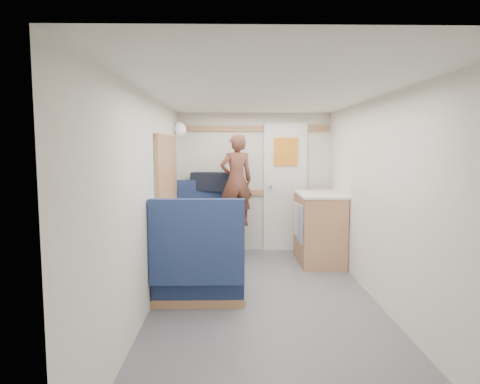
{
  "coord_description": "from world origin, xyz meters",
  "views": [
    {
      "loc": [
        -0.33,
        -3.96,
        1.53
      ],
      "look_at": [
        -0.23,
        0.9,
        1.01
      ],
      "focal_mm": 32.0,
      "sensor_mm": 36.0,
      "label": 1
    }
  ],
  "objects_px": {
    "galley_counter": "(319,227)",
    "cheese_block": "(216,214)",
    "beer_glass": "(223,211)",
    "salt_grinder": "(198,211)",
    "tray": "(220,220)",
    "pepper_grinder": "(206,211)",
    "person": "(236,180)",
    "bench_near": "(199,272)",
    "wine_glass": "(199,207)",
    "tumbler_left": "(196,213)",
    "dinette_table": "(204,228)",
    "duffel_bag": "(211,181)",
    "orange_fruit": "(223,212)",
    "dome_light": "(179,130)",
    "bread_loaf": "(222,208)",
    "bench_far": "(209,235)",
    "tumbler_mid": "(191,207)",
    "tumbler_right": "(206,209)"
  },
  "relations": [
    {
      "from": "cheese_block",
      "to": "beer_glass",
      "type": "distance_m",
      "value": 0.11
    },
    {
      "from": "orange_fruit",
      "to": "dome_light",
      "type": "bearing_deg",
      "value": 122.12
    },
    {
      "from": "person",
      "to": "beer_glass",
      "type": "bearing_deg",
      "value": 61.31
    },
    {
      "from": "tray",
      "to": "bench_far",
      "type": "bearing_deg",
      "value": 99.1
    },
    {
      "from": "person",
      "to": "tumbler_left",
      "type": "relative_size",
      "value": 10.63
    },
    {
      "from": "orange_fruit",
      "to": "pepper_grinder",
      "type": "distance_m",
      "value": 0.27
    },
    {
      "from": "galley_counter",
      "to": "tumbler_left",
      "type": "bearing_deg",
      "value": -154.42
    },
    {
      "from": "tumbler_left",
      "to": "beer_glass",
      "type": "height_order",
      "value": "tumbler_left"
    },
    {
      "from": "wine_glass",
      "to": "tumbler_left",
      "type": "bearing_deg",
      "value": -128.39
    },
    {
      "from": "person",
      "to": "tray",
      "type": "relative_size",
      "value": 3.91
    },
    {
      "from": "beer_glass",
      "to": "bread_loaf",
      "type": "bearing_deg",
      "value": 92.78
    },
    {
      "from": "salt_grinder",
      "to": "bread_loaf",
      "type": "bearing_deg",
      "value": 23.29
    },
    {
      "from": "cheese_block",
      "to": "wine_glass",
      "type": "relative_size",
      "value": 0.64
    },
    {
      "from": "dome_light",
      "to": "galley_counter",
      "type": "relative_size",
      "value": 0.22
    },
    {
      "from": "bench_near",
      "to": "wine_glass",
      "type": "distance_m",
      "value": 0.9
    },
    {
      "from": "beer_glass",
      "to": "pepper_grinder",
      "type": "distance_m",
      "value": 0.21
    },
    {
      "from": "bench_far",
      "to": "bench_near",
      "type": "xyz_separation_m",
      "value": [
        0.0,
        -1.73,
        0.0
      ]
    },
    {
      "from": "tumbler_left",
      "to": "bread_loaf",
      "type": "height_order",
      "value": "tumbler_left"
    },
    {
      "from": "bench_near",
      "to": "pepper_grinder",
      "type": "distance_m",
      "value": 1.02
    },
    {
      "from": "bread_loaf",
      "to": "wine_glass",
      "type": "bearing_deg",
      "value": -123.98
    },
    {
      "from": "tray",
      "to": "bread_loaf",
      "type": "height_order",
      "value": "bread_loaf"
    },
    {
      "from": "bench_near",
      "to": "orange_fruit",
      "type": "xyz_separation_m",
      "value": [
        0.23,
        0.73,
        0.48
      ]
    },
    {
      "from": "tray",
      "to": "pepper_grinder",
      "type": "height_order",
      "value": "pepper_grinder"
    },
    {
      "from": "tray",
      "to": "pepper_grinder",
      "type": "xyz_separation_m",
      "value": [
        -0.18,
        0.39,
        0.04
      ]
    },
    {
      "from": "beer_glass",
      "to": "person",
      "type": "bearing_deg",
      "value": 78.07
    },
    {
      "from": "bench_near",
      "to": "bread_loaf",
      "type": "height_order",
      "value": "bench_near"
    },
    {
      "from": "wine_glass",
      "to": "tumbler_left",
      "type": "height_order",
      "value": "wine_glass"
    },
    {
      "from": "tray",
      "to": "person",
      "type": "bearing_deg",
      "value": 80.56
    },
    {
      "from": "bench_near",
      "to": "galley_counter",
      "type": "bearing_deg",
      "value": 43.94
    },
    {
      "from": "tumbler_mid",
      "to": "pepper_grinder",
      "type": "distance_m",
      "value": 0.35
    },
    {
      "from": "wine_glass",
      "to": "bench_far",
      "type": "bearing_deg",
      "value": 87.41
    },
    {
      "from": "bench_far",
      "to": "bread_loaf",
      "type": "distance_m",
      "value": 0.82
    },
    {
      "from": "tumbler_right",
      "to": "bread_loaf",
      "type": "bearing_deg",
      "value": 14.12
    },
    {
      "from": "bench_near",
      "to": "tumbler_left",
      "type": "relative_size",
      "value": 9.0
    },
    {
      "from": "duffel_bag",
      "to": "tumbler_right",
      "type": "height_order",
      "value": "duffel_bag"
    },
    {
      "from": "bench_far",
      "to": "salt_grinder",
      "type": "relative_size",
      "value": 12.21
    },
    {
      "from": "dome_light",
      "to": "tumbler_left",
      "type": "height_order",
      "value": "dome_light"
    },
    {
      "from": "orange_fruit",
      "to": "wine_glass",
      "type": "xyz_separation_m",
      "value": [
        -0.27,
        -0.01,
        0.07
      ]
    },
    {
      "from": "tumbler_left",
      "to": "cheese_block",
      "type": "bearing_deg",
      "value": 21.53
    },
    {
      "from": "beer_glass",
      "to": "salt_grinder",
      "type": "bearing_deg",
      "value": 157.14
    },
    {
      "from": "galley_counter",
      "to": "duffel_bag",
      "type": "xyz_separation_m",
      "value": [
        -1.44,
        0.57,
        0.56
      ]
    },
    {
      "from": "salt_grinder",
      "to": "person",
      "type": "bearing_deg",
      "value": 55.53
    },
    {
      "from": "dinette_table",
      "to": "duffel_bag",
      "type": "relative_size",
      "value": 1.72
    },
    {
      "from": "beer_glass",
      "to": "duffel_bag",
      "type": "bearing_deg",
      "value": 99.35
    },
    {
      "from": "orange_fruit",
      "to": "duffel_bag",
      "type": "bearing_deg",
      "value": 99.04
    },
    {
      "from": "tumbler_left",
      "to": "tumbler_right",
      "type": "bearing_deg",
      "value": 76.13
    },
    {
      "from": "cheese_block",
      "to": "tumbler_mid",
      "type": "bearing_deg",
      "value": 127.83
    },
    {
      "from": "galley_counter",
      "to": "cheese_block",
      "type": "bearing_deg",
      "value": -153.75
    },
    {
      "from": "bread_loaf",
      "to": "galley_counter",
      "type": "bearing_deg",
      "value": 14.43
    },
    {
      "from": "bench_far",
      "to": "duffel_bag",
      "type": "relative_size",
      "value": 1.96
    }
  ]
}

